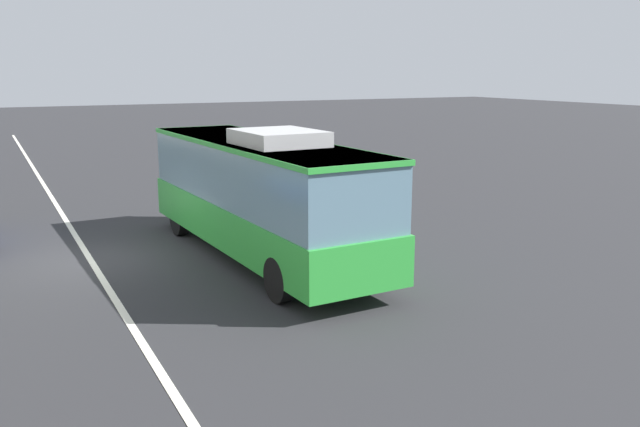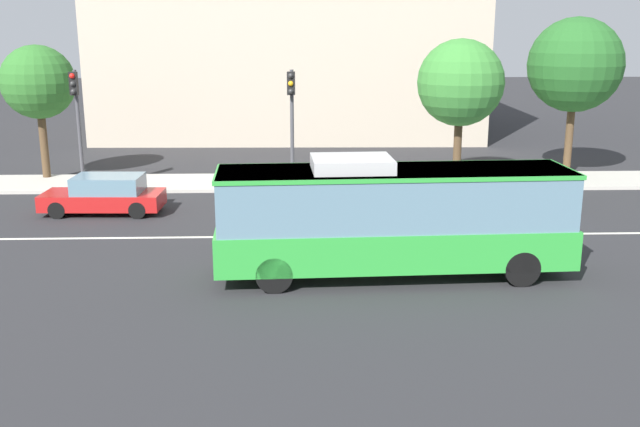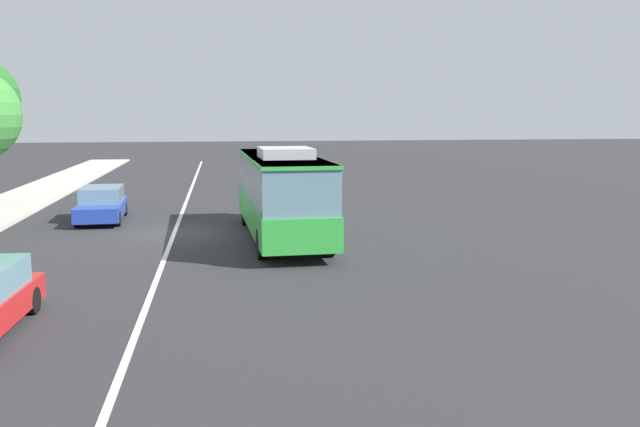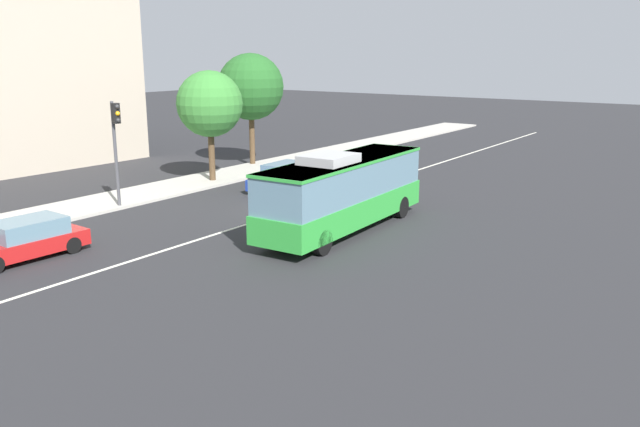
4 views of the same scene
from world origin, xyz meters
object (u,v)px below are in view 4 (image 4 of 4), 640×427
street_tree_kerbside_left (210,104)px  transit_bus (343,189)px  sedan_blue (284,177)px  street_tree_kerbside_right (251,87)px  sedan_red (25,240)px  traffic_light_near_corner (116,136)px

street_tree_kerbside_left → transit_bus: bearing=-110.3°
sedan_blue → street_tree_kerbside_right: street_tree_kerbside_right is taller
transit_bus → sedan_blue: size_ratio=2.21×
sedan_red → street_tree_kerbside_right: (20.25, 6.48, 4.49)m
sedan_red → traffic_light_near_corner: 8.48m
traffic_light_near_corner → street_tree_kerbside_left: bearing=102.9°
sedan_blue → street_tree_kerbside_left: size_ratio=0.71×
traffic_light_near_corner → sedan_blue: bearing=70.5°
sedan_blue → transit_bus: bearing=51.8°
transit_bus → street_tree_kerbside_left: bearing=67.2°
sedan_red → street_tree_kerbside_left: 15.71m
traffic_light_near_corner → sedan_red: bearing=-58.2°
sedan_red → traffic_light_near_corner: traffic_light_near_corner is taller
transit_bus → street_tree_kerbside_right: street_tree_kerbside_right is taller
traffic_light_near_corner → street_tree_kerbside_left: 7.52m
sedan_blue → street_tree_kerbside_right: size_ratio=0.62×
traffic_light_near_corner → street_tree_kerbside_left: (7.38, 1.02, 0.99)m
sedan_blue → street_tree_kerbside_left: bearing=-83.1°
transit_bus → sedan_red: (-10.02, 7.52, -1.09)m
traffic_light_near_corner → street_tree_kerbside_right: street_tree_kerbside_right is taller
sedan_red → sedan_blue: bearing=-178.5°
street_tree_kerbside_right → transit_bus: bearing=-126.2°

